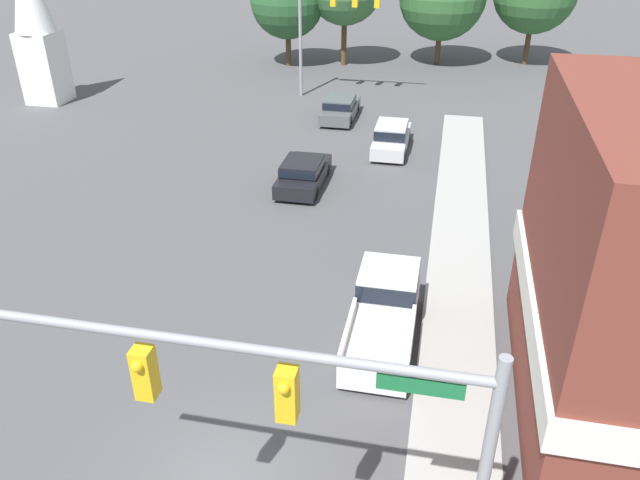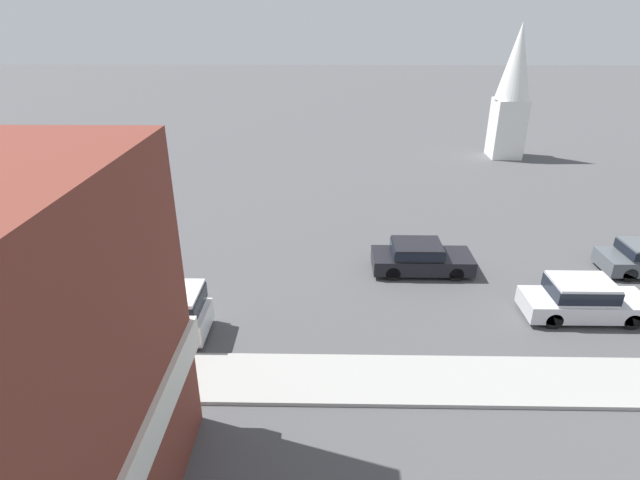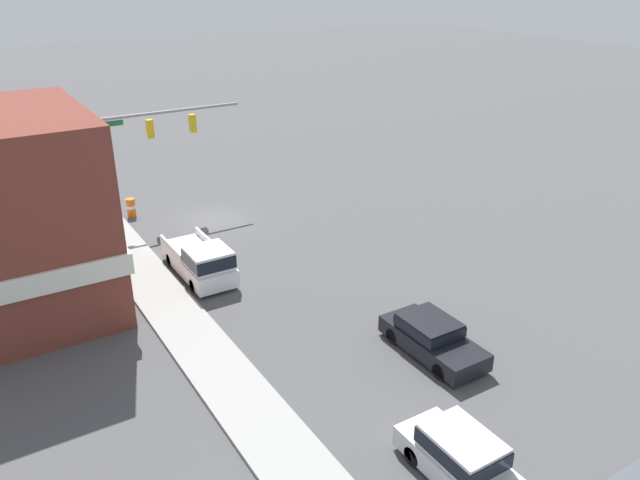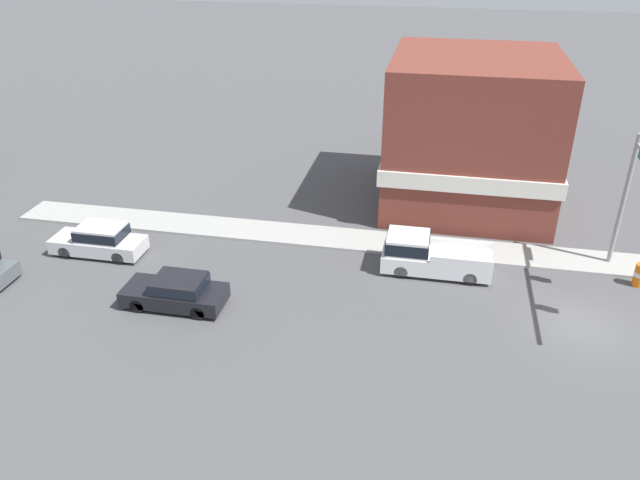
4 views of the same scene
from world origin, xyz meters
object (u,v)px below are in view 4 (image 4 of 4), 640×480
car_lead (176,291)px  pickup_truck_parked (426,254)px  car_oncoming (100,239)px  construction_barrel (640,275)px

car_lead → pickup_truck_parked: (5.26, -10.77, 0.18)m
car_oncoming → pickup_truck_parked: size_ratio=0.90×
car_lead → car_oncoming: size_ratio=0.96×
car_oncoming → pickup_truck_parked: pickup_truck_parked is taller
car_oncoming → car_lead: bearing=57.1°
car_lead → construction_barrel: (5.87, -20.75, -0.17)m
car_lead → construction_barrel: bearing=-74.2°
car_lead → car_oncoming: bearing=57.1°
pickup_truck_parked → construction_barrel: bearing=-86.5°
car_lead → construction_barrel: car_lead is taller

